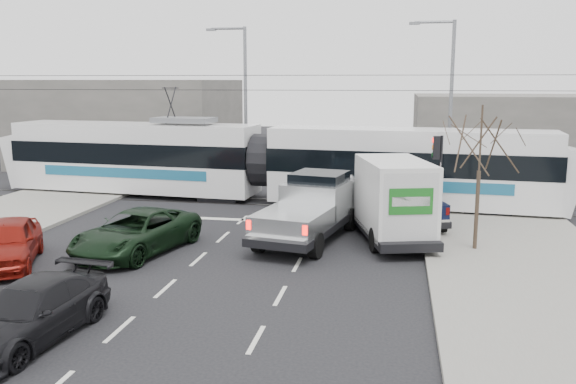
% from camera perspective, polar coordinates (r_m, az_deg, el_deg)
% --- Properties ---
extents(ground, '(120.00, 120.00, 0.00)m').
position_cam_1_polar(ground, '(20.48, -3.84, -6.53)').
color(ground, black).
rests_on(ground, ground).
extents(sidewalk_right, '(6.00, 60.00, 0.15)m').
position_cam_1_polar(sidewalk_right, '(20.33, 21.82, -7.18)').
color(sidewalk_right, gray).
rests_on(sidewalk_right, ground).
extents(rails, '(60.00, 1.60, 0.03)m').
position_cam_1_polar(rails, '(29.99, 0.76, -1.04)').
color(rails, '#33302D').
rests_on(rails, ground).
extents(building_left, '(14.00, 10.00, 6.00)m').
position_cam_1_polar(building_left, '(45.19, -14.53, 6.31)').
color(building_left, slate).
rests_on(building_left, ground).
extents(building_right, '(12.00, 10.00, 5.00)m').
position_cam_1_polar(building_right, '(43.74, 19.69, 5.26)').
color(building_right, slate).
rests_on(building_right, ground).
extents(bare_tree, '(2.40, 2.40, 5.00)m').
position_cam_1_polar(bare_tree, '(21.79, 17.57, 4.22)').
color(bare_tree, '#47382B').
rests_on(bare_tree, ground).
extents(traffic_signal, '(0.44, 0.44, 3.60)m').
position_cam_1_polar(traffic_signal, '(25.75, 13.84, 2.92)').
color(traffic_signal, black).
rests_on(traffic_signal, ground).
extents(street_lamp_near, '(2.38, 0.25, 9.00)m').
position_cam_1_polar(street_lamp_near, '(33.11, 14.69, 8.60)').
color(street_lamp_near, slate).
rests_on(street_lamp_near, ground).
extents(street_lamp_far, '(2.38, 0.25, 9.00)m').
position_cam_1_polar(street_lamp_far, '(36.14, -4.29, 9.03)').
color(street_lamp_far, slate).
rests_on(street_lamp_far, ground).
extents(catenary, '(60.00, 0.20, 7.00)m').
position_cam_1_polar(catenary, '(29.46, 0.78, 6.35)').
color(catenary, black).
rests_on(catenary, ground).
extents(tram, '(27.47, 5.21, 5.58)m').
position_cam_1_polar(tram, '(30.33, -2.34, 2.85)').
color(tram, white).
rests_on(tram, ground).
extents(silver_pickup, '(3.56, 6.99, 2.42)m').
position_cam_1_polar(silver_pickup, '(23.21, 2.24, -1.42)').
color(silver_pickup, black).
rests_on(silver_pickup, ground).
extents(box_truck, '(3.68, 6.55, 3.11)m').
position_cam_1_polar(box_truck, '(23.17, 9.56, -0.74)').
color(box_truck, black).
rests_on(box_truck, ground).
extents(navy_pickup, '(3.31, 5.48, 2.17)m').
position_cam_1_polar(navy_pickup, '(26.06, 10.85, -0.59)').
color(navy_pickup, black).
rests_on(navy_pickup, ground).
extents(green_car, '(3.56, 5.73, 1.48)m').
position_cam_1_polar(green_car, '(21.93, -13.99, -3.67)').
color(green_car, black).
rests_on(green_car, ground).
extents(red_car, '(3.52, 4.86, 1.54)m').
position_cam_1_polar(red_car, '(21.85, -24.83, -4.31)').
color(red_car, maroon).
rests_on(red_car, ground).
extents(dark_car, '(2.35, 4.81, 1.35)m').
position_cam_1_polar(dark_car, '(15.55, -22.98, -10.31)').
color(dark_car, black).
rests_on(dark_car, ground).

